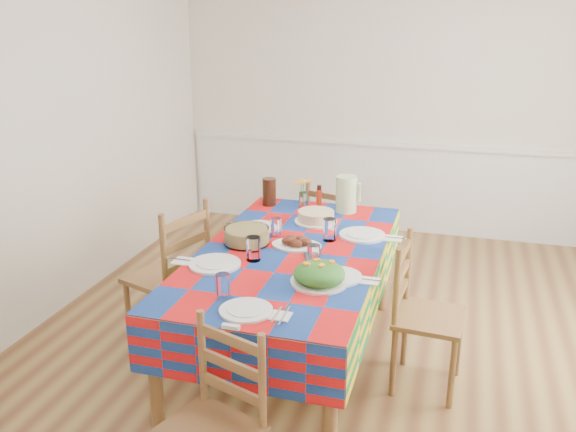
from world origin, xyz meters
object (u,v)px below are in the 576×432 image
object	(u,v)px
chair_near	(213,429)
chair_far	(333,234)
dining_table	(291,264)
chair_left	(172,278)
meat_platter	(297,243)
chair_right	(423,316)
green_pitcher	(346,194)
tea_pitcher	(269,192)

from	to	relation	value
chair_near	chair_far	xyz separation A→B (m)	(-0.03, 2.56, -0.02)
dining_table	chair_left	world-z (taller)	chair_left
meat_platter	chair_right	size ratio (longest dim) A/B	0.33
green_pitcher	chair_left	bearing A→B (deg)	-138.81
chair_left	chair_far	bearing A→B (deg)	166.98
chair_far	chair_right	bearing A→B (deg)	139.04
green_pitcher	chair_left	world-z (taller)	green_pitcher
chair_near	chair_far	size ratio (longest dim) A/B	1.04
green_pitcher	tea_pitcher	world-z (taller)	green_pitcher
tea_pitcher	chair_near	world-z (taller)	tea_pitcher
green_pitcher	chair_left	size ratio (longest dim) A/B	0.25
chair_far	chair_left	bearing A→B (deg)	74.79
chair_right	chair_left	bearing A→B (deg)	95.32
green_pitcher	chair_left	distance (m)	1.37
dining_table	tea_pitcher	bearing A→B (deg)	116.05
meat_platter	chair_near	size ratio (longest dim) A/B	0.34
meat_platter	green_pitcher	bearing A→B (deg)	78.24
meat_platter	tea_pitcher	size ratio (longest dim) A/B	1.54
chair_far	green_pitcher	bearing A→B (deg)	129.25
green_pitcher	chair_far	world-z (taller)	green_pitcher
dining_table	tea_pitcher	xyz separation A→B (m)	(-0.41, 0.84, 0.19)
dining_table	chair_right	size ratio (longest dim) A/B	2.16
dining_table	tea_pitcher	size ratio (longest dim) A/B	9.92
tea_pitcher	chair_left	distance (m)	1.02
dining_table	chair_far	distance (m)	1.31
chair_left	dining_table	bearing A→B (deg)	109.60
meat_platter	chair_far	distance (m)	1.26
chair_near	tea_pitcher	bearing A→B (deg)	120.98
meat_platter	chair_left	world-z (taller)	chair_left
dining_table	chair_left	distance (m)	0.83
green_pitcher	meat_platter	bearing A→B (deg)	-101.76
dining_table	green_pitcher	world-z (taller)	green_pitcher
tea_pitcher	chair_near	xyz separation A→B (m)	(0.42, -2.12, -0.44)
chair_right	chair_far	bearing A→B (deg)	37.37
tea_pitcher	chair_far	bearing A→B (deg)	47.99
green_pitcher	chair_far	bearing A→B (deg)	112.92
tea_pitcher	chair_right	xyz separation A→B (m)	(1.22, -0.83, -0.43)
chair_far	chair_right	world-z (taller)	chair_right
meat_platter	green_pitcher	size ratio (longest dim) A/B	1.20
meat_platter	chair_right	distance (m)	0.87
chair_far	chair_near	bearing A→B (deg)	106.91
green_pitcher	tea_pitcher	distance (m)	0.58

